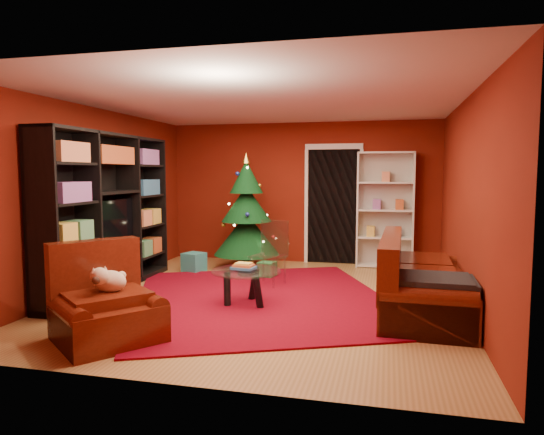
% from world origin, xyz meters
% --- Properties ---
extents(floor, '(5.00, 5.50, 0.05)m').
position_xyz_m(floor, '(0.00, 0.00, -0.03)').
color(floor, '#9E6E3B').
rests_on(floor, ground).
extents(ceiling, '(5.00, 5.50, 0.05)m').
position_xyz_m(ceiling, '(0.00, 0.00, 2.62)').
color(ceiling, silver).
rests_on(ceiling, wall_back).
extents(wall_back, '(5.00, 0.05, 2.60)m').
position_xyz_m(wall_back, '(0.00, 2.77, 1.30)').
color(wall_back, maroon).
rests_on(wall_back, ground).
extents(wall_left, '(0.05, 5.50, 2.60)m').
position_xyz_m(wall_left, '(-2.52, 0.00, 1.30)').
color(wall_left, maroon).
rests_on(wall_left, ground).
extents(wall_right, '(0.05, 5.50, 2.60)m').
position_xyz_m(wall_right, '(2.52, 0.00, 1.30)').
color(wall_right, maroon).
rests_on(wall_right, ground).
extents(doorway, '(1.06, 0.60, 2.16)m').
position_xyz_m(doorway, '(0.60, 2.73, 1.05)').
color(doorway, black).
rests_on(doorway, floor).
extents(rug, '(4.45, 4.73, 0.02)m').
position_xyz_m(rug, '(-0.02, -0.07, 0.01)').
color(rug, maroon).
rests_on(rug, floor).
extents(media_unit, '(0.51, 2.91, 2.22)m').
position_xyz_m(media_unit, '(-2.27, -0.05, 1.11)').
color(media_unit, black).
rests_on(media_unit, floor).
extents(christmas_tree, '(1.38, 1.38, 2.03)m').
position_xyz_m(christmas_tree, '(-0.81, 1.89, 0.99)').
color(christmas_tree, black).
rests_on(christmas_tree, floor).
extents(gift_box_teal, '(0.40, 0.40, 0.32)m').
position_xyz_m(gift_box_teal, '(-1.61, 1.42, 0.16)').
color(gift_box_teal, teal).
rests_on(gift_box_teal, floor).
extents(gift_box_green, '(0.30, 0.30, 0.25)m').
position_xyz_m(gift_box_green, '(-0.29, 1.26, 0.12)').
color(gift_box_green, '#226932').
rests_on(gift_box_green, floor).
extents(gift_box_red, '(0.27, 0.27, 0.21)m').
position_xyz_m(gift_box_red, '(-1.03, 2.49, 0.10)').
color(gift_box_red, maroon).
rests_on(gift_box_red, floor).
extents(white_bookshelf, '(0.97, 0.35, 2.09)m').
position_xyz_m(white_bookshelf, '(1.53, 2.57, 1.02)').
color(white_bookshelf, white).
rests_on(white_bookshelf, floor).
extents(armchair, '(1.42, 1.42, 0.79)m').
position_xyz_m(armchair, '(-1.11, -1.98, 0.40)').
color(armchair, '#461309').
rests_on(armchair, rug).
extents(dog, '(0.48, 0.50, 0.26)m').
position_xyz_m(dog, '(-1.12, -1.90, 0.59)').
color(dog, beige).
rests_on(dog, armchair).
extents(sofa, '(1.06, 2.22, 0.94)m').
position_xyz_m(sofa, '(2.02, -0.22, 0.47)').
color(sofa, '#461309').
rests_on(sofa, rug).
extents(coffee_table, '(0.99, 0.99, 0.55)m').
position_xyz_m(coffee_table, '(-0.14, -0.40, 0.23)').
color(coffee_table, gray).
rests_on(coffee_table, rug).
extents(acrylic_chair, '(0.56, 0.58, 0.88)m').
position_xyz_m(acrylic_chair, '(-0.13, 0.69, 0.44)').
color(acrylic_chair, '#66605B').
rests_on(acrylic_chair, rug).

